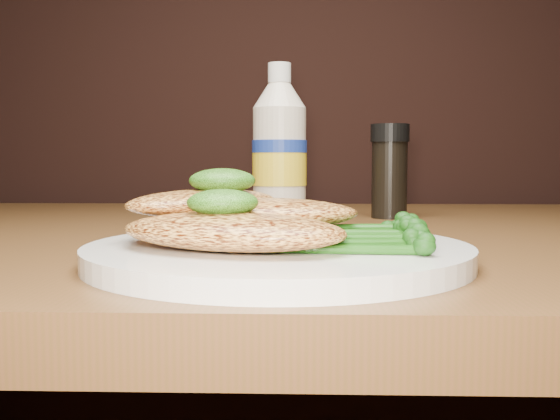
{
  "coord_description": "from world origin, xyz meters",
  "views": [
    {
      "loc": [
        0.02,
        0.34,
        0.82
      ],
      "look_at": [
        0.0,
        0.81,
        0.79
      ],
      "focal_mm": 40.89,
      "sensor_mm": 36.0,
      "label": 1
    }
  ],
  "objects": [
    {
      "name": "chicken_back",
      "position": [
        -0.06,
        0.84,
        0.79
      ],
      "size": [
        0.15,
        0.15,
        0.02
      ],
      "primitive_type": "ellipsoid",
      "rotation": [
        0.0,
        0.0,
        0.8
      ],
      "color": "#F5AB4E",
      "rests_on": "plate"
    },
    {
      "name": "chicken_mid",
      "position": [
        -0.01,
        0.82,
        0.79
      ],
      "size": [
        0.15,
        0.08,
        0.02
      ],
      "primitive_type": "ellipsoid",
      "rotation": [
        0.0,
        0.0,
        -0.0
      ],
      "color": "#F5AB4E",
      "rests_on": "plate"
    },
    {
      "name": "chicken_front",
      "position": [
        -0.03,
        0.77,
        0.78
      ],
      "size": [
        0.18,
        0.13,
        0.03
      ],
      "primitive_type": "ellipsoid",
      "rotation": [
        0.0,
        0.0,
        -0.32
      ],
      "color": "#F5AB4E",
      "rests_on": "plate"
    },
    {
      "name": "broccolini_bundle",
      "position": [
        0.05,
        0.8,
        0.78
      ],
      "size": [
        0.16,
        0.14,
        0.02
      ],
      "primitive_type": null,
      "rotation": [
        0.0,
        0.0,
        0.27
      ],
      "color": "#194D10",
      "rests_on": "plate"
    },
    {
      "name": "mayo_bottle",
      "position": [
        -0.01,
        1.16,
        0.85
      ],
      "size": [
        0.07,
        0.07,
        0.2
      ],
      "primitive_type": null,
      "rotation": [
        0.0,
        0.0,
        0.01
      ],
      "color": "beige",
      "rests_on": "dining_table"
    },
    {
      "name": "plate",
      "position": [
        0.0,
        0.8,
        0.76
      ],
      "size": [
        0.28,
        0.28,
        0.01
      ],
      "primitive_type": "cylinder",
      "color": "white",
      "rests_on": "dining_table"
    },
    {
      "name": "pepper_grinder",
      "position": [
        0.14,
        1.18,
        0.81
      ],
      "size": [
        0.06,
        0.06,
        0.12
      ],
      "primitive_type": null,
      "rotation": [
        0.0,
        0.0,
        0.35
      ],
      "color": "black",
      "rests_on": "dining_table"
    },
    {
      "name": "pesto_front",
      "position": [
        -0.03,
        0.78,
        0.8
      ],
      "size": [
        0.06,
        0.05,
        0.02
      ],
      "primitive_type": "ellipsoid",
      "rotation": [
        0.0,
        0.0,
        0.22
      ],
      "color": "black",
      "rests_on": "chicken_front"
    },
    {
      "name": "pesto_back",
      "position": [
        -0.04,
        0.84,
        0.81
      ],
      "size": [
        0.06,
        0.05,
        0.02
      ],
      "primitive_type": "ellipsoid",
      "rotation": [
        0.0,
        0.0,
        0.12
      ],
      "color": "black",
      "rests_on": "chicken_back"
    }
  ]
}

